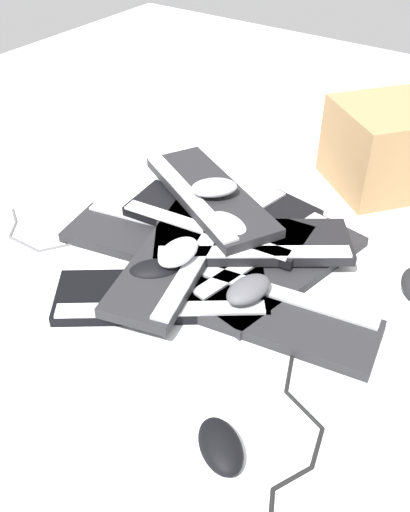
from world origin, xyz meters
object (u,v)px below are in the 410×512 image
(keyboard_5, at_px, (216,221))
(cardboard_box, at_px, (390,147))
(mouse_0, at_px, (227,225))
(mouse_3, at_px, (248,290))
(keyboard_6, at_px, (252,242))
(keyboard_4, at_px, (242,238))
(mouse_6, at_px, (178,252))
(keyboard_0, at_px, (156,242))
(keyboard_7, at_px, (209,195))
(mouse_4, at_px, (221,446))
(keyboard_8, at_px, (175,256))
(keyboard_1, at_px, (162,296))
(keyboard_2, at_px, (269,314))
(mouse_2, at_px, (155,271))
(mouse_5, at_px, (214,188))
(keyboard_3, at_px, (282,268))

(keyboard_5, bearing_deg, cardboard_box, -116.93)
(mouse_0, relative_size, mouse_3, 1.00)
(keyboard_6, bearing_deg, keyboard_4, -35.66)
(keyboard_6, relative_size, mouse_6, 4.05)
(keyboard_0, bearing_deg, keyboard_7, -103.22)
(mouse_4, height_order, cardboard_box, cardboard_box)
(keyboard_5, distance_m, keyboard_8, 0.16)
(cardboard_box, bearing_deg, keyboard_1, 74.59)
(keyboard_2, bearing_deg, cardboard_box, -89.19)
(mouse_2, xyz_separation_m, mouse_4, (-0.34, 0.25, -0.03))
(mouse_0, height_order, mouse_6, same)
(keyboard_8, relative_size, mouse_2, 4.22)
(keyboard_1, relative_size, keyboard_5, 0.98)
(mouse_0, distance_m, mouse_5, 0.12)
(keyboard_2, relative_size, keyboard_6, 1.03)
(keyboard_8, distance_m, mouse_2, 0.07)
(mouse_2, relative_size, mouse_3, 1.00)
(keyboard_5, relative_size, mouse_5, 4.12)
(keyboard_3, relative_size, keyboard_8, 0.99)
(keyboard_2, bearing_deg, keyboard_3, -71.59)
(keyboard_1, height_order, mouse_4, mouse_4)
(keyboard_2, xyz_separation_m, mouse_4, (-0.09, 0.31, 0.01))
(mouse_5, bearing_deg, keyboard_6, 115.96)
(mouse_0, bearing_deg, mouse_3, -28.46)
(keyboard_3, height_order, mouse_2, mouse_2)
(keyboard_8, bearing_deg, keyboard_1, 110.87)
(keyboard_3, height_order, mouse_0, mouse_0)
(keyboard_0, xyz_separation_m, cardboard_box, (-0.33, -0.58, 0.10))
(keyboard_0, distance_m, mouse_4, 0.57)
(keyboard_5, relative_size, keyboard_6, 1.02)
(keyboard_3, height_order, cardboard_box, cardboard_box)
(mouse_5, distance_m, cardboard_box, 0.51)
(keyboard_3, bearing_deg, cardboard_box, -94.47)
(keyboard_1, distance_m, keyboard_4, 0.27)
(keyboard_8, bearing_deg, keyboard_4, -110.04)
(keyboard_0, xyz_separation_m, keyboard_4, (-0.16, -0.13, 0.00))
(keyboard_7, distance_m, cardboard_box, 0.51)
(keyboard_6, bearing_deg, keyboard_7, -22.76)
(mouse_6, bearing_deg, keyboard_5, 9.39)
(keyboard_4, xyz_separation_m, keyboard_5, (0.07, 0.01, 0.03))
(keyboard_6, xyz_separation_m, cardboard_box, (-0.12, -0.49, 0.07))
(mouse_4, bearing_deg, keyboard_1, 179.12)
(keyboard_5, distance_m, mouse_6, 0.19)
(keyboard_4, xyz_separation_m, keyboard_7, (0.12, -0.04, 0.06))
(keyboard_0, height_order, mouse_0, mouse_0)
(keyboard_2, relative_size, mouse_3, 4.17)
(keyboard_5, bearing_deg, keyboard_4, -168.89)
(keyboard_5, relative_size, keyboard_8, 0.98)
(keyboard_7, bearing_deg, keyboard_1, 106.68)
(mouse_0, bearing_deg, keyboard_7, 156.21)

